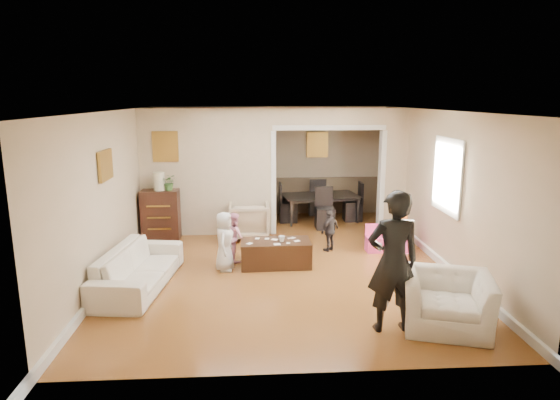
{
  "coord_description": "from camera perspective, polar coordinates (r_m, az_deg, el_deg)",
  "views": [
    {
      "loc": [
        -0.51,
        -7.95,
        2.81
      ],
      "look_at": [
        0.0,
        0.2,
        1.05
      ],
      "focal_mm": 30.6,
      "sensor_mm": 36.0,
      "label": 1
    }
  ],
  "objects": [
    {
      "name": "child_toddler",
      "position": [
        8.91,
        5.98,
        -3.61
      ],
      "size": [
        0.48,
        0.45,
        0.79
      ],
      "primitive_type": "imported",
      "rotation": [
        0.0,
        0.0,
        -2.42
      ],
      "color": "black",
      "rests_on": "ground"
    },
    {
      "name": "adult_person",
      "position": [
        5.92,
        13.36,
        -7.19
      ],
      "size": [
        0.67,
        0.46,
        1.76
      ],
      "primitive_type": "imported",
      "rotation": [
        0.0,
        0.0,
        3.21
      ],
      "color": "black",
      "rests_on": "ground"
    },
    {
      "name": "dining_table",
      "position": [
        11.06,
        4.86,
        -0.97
      ],
      "size": [
        1.84,
        1.19,
        0.61
      ],
      "primitive_type": "imported",
      "rotation": [
        0.0,
        0.0,
        0.14
      ],
      "color": "black",
      "rests_on": "ground"
    },
    {
      "name": "cereal_box",
      "position": [
        9.27,
        14.37,
        -1.75
      ],
      "size": [
        0.21,
        0.09,
        0.3
      ],
      "primitive_type": "cube",
      "rotation": [
        0.0,
        0.0,
        -0.12
      ],
      "color": "gold",
      "rests_on": "play_table"
    },
    {
      "name": "sofa",
      "position": [
        7.54,
        -16.54,
        -7.77
      ],
      "size": [
        1.06,
        2.16,
        0.61
      ],
      "primitive_type": "imported",
      "rotation": [
        0.0,
        0.0,
        1.45
      ],
      "color": "white",
      "rests_on": "ground"
    },
    {
      "name": "framed_art_alcove",
      "position": [
        11.55,
        4.48,
        6.62
      ],
      "size": [
        0.45,
        0.03,
        0.55
      ],
      "primitive_type": "cube",
      "color": "brown"
    },
    {
      "name": "child_kneel_a",
      "position": [
        7.92,
        -6.65,
        -4.93
      ],
      "size": [
        0.38,
        0.52,
        0.99
      ],
      "primitive_type": "imported",
      "rotation": [
        0.0,
        0.0,
        1.42
      ],
      "color": "silver",
      "rests_on": "ground"
    },
    {
      "name": "coffee_table",
      "position": [
        8.14,
        -0.53,
        -6.39
      ],
      "size": [
        1.18,
        0.62,
        0.44
      ],
      "primitive_type": "cube",
      "rotation": [
        0.0,
        0.0,
        0.03
      ],
      "color": "#331D10",
      "rests_on": "ground"
    },
    {
      "name": "partition_header",
      "position": [
        9.88,
        5.88,
        9.87
      ],
      "size": [
        2.22,
        0.18,
        0.35
      ],
      "primitive_type": "cube",
      "color": "#C9B193",
      "rests_on": "partition_right"
    },
    {
      "name": "toy_block",
      "position": [
        9.25,
        12.88,
        -2.51
      ],
      "size": [
        0.09,
        0.08,
        0.05
      ],
      "primitive_type": "cube",
      "rotation": [
        0.0,
        0.0,
        0.23
      ],
      "color": "red",
      "rests_on": "play_table"
    },
    {
      "name": "play_bowl",
      "position": [
        9.08,
        14.33,
        -2.86
      ],
      "size": [
        0.22,
        0.22,
        0.05
      ],
      "primitive_type": "imported",
      "rotation": [
        0.0,
        0.0,
        -0.12
      ],
      "color": "white",
      "rests_on": "play_table"
    },
    {
      "name": "craft_papers",
      "position": [
        8.09,
        -0.43,
        -4.87
      ],
      "size": [
        0.92,
        0.46,
        0.0
      ],
      "color": "white",
      "rests_on": "coffee_table"
    },
    {
      "name": "armchair_front",
      "position": [
        6.37,
        19.3,
        -11.37
      ],
      "size": [
        1.27,
        1.18,
        0.68
      ],
      "primitive_type": "imported",
      "rotation": [
        0.0,
        0.0,
        -0.29
      ],
      "color": "white",
      "rests_on": "ground"
    },
    {
      "name": "child_kneel_b",
      "position": [
        8.36,
        -5.45,
        -4.42
      ],
      "size": [
        0.46,
        0.51,
        0.86
      ],
      "primitive_type": "imported",
      "rotation": [
        0.0,
        0.0,
        1.95
      ],
      "color": "pink",
      "rests_on": "ground"
    },
    {
      "name": "dresser",
      "position": [
        9.84,
        -14.05,
        -1.75
      ],
      "size": [
        0.73,
        0.41,
        1.01
      ],
      "primitive_type": "cube",
      "color": "#33170F",
      "rests_on": "ground"
    },
    {
      "name": "table_lamp",
      "position": [
        9.7,
        -14.26,
        2.18
      ],
      "size": [
        0.22,
        0.22,
        0.36
      ],
      "primitive_type": "cylinder",
      "color": "beige",
      "rests_on": "dresser"
    },
    {
      "name": "window_pane",
      "position": [
        8.31,
        19.44,
        2.75
      ],
      "size": [
        0.03,
        0.95,
        1.1
      ],
      "primitive_type": "cube",
      "color": "white",
      "rests_on": "ground"
    },
    {
      "name": "partition_left",
      "position": [
        9.9,
        -8.56,
        3.26
      ],
      "size": [
        2.75,
        0.18,
        2.6
      ],
      "primitive_type": "cube",
      "color": "#C9B193",
      "rests_on": "ground"
    },
    {
      "name": "coffee_cup",
      "position": [
        8.02,
        0.2,
        -4.66
      ],
      "size": [
        0.11,
        0.11,
        0.1
      ],
      "primitive_type": "imported",
      "rotation": [
        0.0,
        0.0,
        0.03
      ],
      "color": "white",
      "rests_on": "coffee_table"
    },
    {
      "name": "partition_right",
      "position": [
        10.3,
        13.33,
        3.41
      ],
      "size": [
        0.55,
        0.18,
        2.6
      ],
      "primitive_type": "cube",
      "color": "#C9B193",
      "rests_on": "ground"
    },
    {
      "name": "armchair_back",
      "position": [
        9.69,
        -3.73,
        -2.45
      ],
      "size": [
        0.8,
        0.82,
        0.74
      ],
      "primitive_type": "imported",
      "rotation": [
        0.0,
        0.0,
        3.15
      ],
      "color": "tan",
      "rests_on": "ground"
    },
    {
      "name": "play_table",
      "position": [
        9.25,
        13.72,
        -4.29
      ],
      "size": [
        0.57,
        0.57,
        0.49
      ],
      "primitive_type": "cube",
      "rotation": [
        0.0,
        0.0,
        -0.12
      ],
      "color": "#FF43B2",
      "rests_on": "ground"
    },
    {
      "name": "potted_plant",
      "position": [
        9.67,
        -13.09,
        2.08
      ],
      "size": [
        0.28,
        0.25,
        0.32
      ],
      "primitive_type": "imported",
      "color": "#3B662D",
      "rests_on": "dresser"
    },
    {
      "name": "framed_art_partition",
      "position": [
        9.84,
        -13.53,
        6.23
      ],
      "size": [
        0.45,
        0.03,
        0.55
      ],
      "primitive_type": "cube",
      "color": "brown",
      "rests_on": "partition_left"
    },
    {
      "name": "floor",
      "position": [
        8.44,
        0.09,
        -7.27
      ],
      "size": [
        7.0,
        7.0,
        0.0
      ],
      "primitive_type": "plane",
      "color": "#A2662A",
      "rests_on": "ground"
    },
    {
      "name": "cyan_cup",
      "position": [
        9.1,
        13.3,
        -2.68
      ],
      "size": [
        0.08,
        0.08,
        0.08
      ],
      "primitive_type": "cylinder",
      "color": "#26C0B7",
      "rests_on": "play_table"
    },
    {
      "name": "framed_art_sofa_wall",
      "position": [
        7.73,
        -20.13,
        3.93
      ],
      "size": [
        0.03,
        0.55,
        0.4
      ],
      "primitive_type": "cube",
      "color": "brown"
    }
  ]
}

